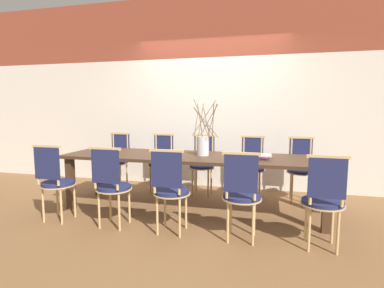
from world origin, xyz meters
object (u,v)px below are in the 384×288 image
Objects in this scene: chair_near_center at (170,187)px; book_stack at (261,156)px; dining_table at (192,161)px; chair_far_center at (203,162)px; vase_centerpiece at (203,145)px.

chair_near_center reaches higher than book_stack.
dining_table is 0.79m from chair_far_center.
chair_far_center is 1.28× the size of vase_centerpiece.
chair_far_center is at bearing 137.28° from book_stack.
chair_far_center reaches higher than book_stack.
chair_far_center is at bearing 89.55° from chair_near_center.
dining_table is 4.66× the size of vase_centerpiece.
vase_centerpiece is at bearing 77.96° from chair_near_center.
vase_centerpiece is at bearing 173.16° from book_stack.
dining_table is 0.26m from vase_centerpiece.
dining_table is 0.88m from book_stack.
chair_near_center is at bearing -102.04° from vase_centerpiece.
chair_far_center is 1.25m from book_stack.
chair_near_center is 1.28× the size of vase_centerpiece.
book_stack is (0.90, -0.83, 0.26)m from chair_far_center.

